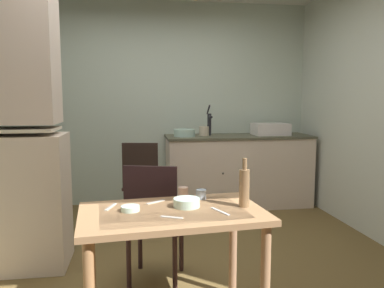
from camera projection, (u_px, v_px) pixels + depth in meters
ground_plane at (174, 260)px, 3.29m from camera, size 4.98×4.98×0.00m
wall_back at (158, 104)px, 5.05m from camera, size 4.08×0.10×2.64m
counter_cabinet at (238, 170)px, 4.94m from camera, size 1.87×0.64×0.92m
sink_basin at (270, 129)px, 4.94m from camera, size 0.44×0.34×0.15m
hand_pump at (209, 122)px, 4.85m from camera, size 0.05×0.27×0.39m
mixing_bowl_counter at (185, 133)px, 4.72m from camera, size 0.27×0.27×0.09m
stoneware_crock at (204, 131)px, 4.85m from camera, size 0.13×0.13×0.12m
dining_table at (173, 228)px, 2.26m from camera, size 1.14×0.75×0.73m
chair_far_side at (154, 221)px, 2.81m from camera, size 0.49×0.49×0.92m
chair_by_counter at (142, 182)px, 4.17m from camera, size 0.46×0.46×0.92m
serving_bowl_wide at (130, 208)px, 2.24m from camera, size 0.11×0.11×0.03m
soup_bowl_small at (187, 203)px, 2.33m from camera, size 0.16×0.16×0.05m
teacup_mint at (183, 193)px, 2.52m from camera, size 0.07×0.07×0.08m
mug_tall at (201, 194)px, 2.51m from camera, size 0.07×0.07×0.06m
glass_bottle at (244, 187)px, 2.32m from camera, size 0.06×0.06×0.30m
table_knife at (220, 211)px, 2.23m from camera, size 0.08×0.17×0.00m
teaspoon_near_bowl at (172, 217)px, 2.11m from camera, size 0.12×0.07×0.00m
teaspoon_by_cup at (111, 207)px, 2.32m from camera, size 0.07×0.15×0.00m
serving_spoon at (156, 202)px, 2.43m from camera, size 0.13×0.09×0.00m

